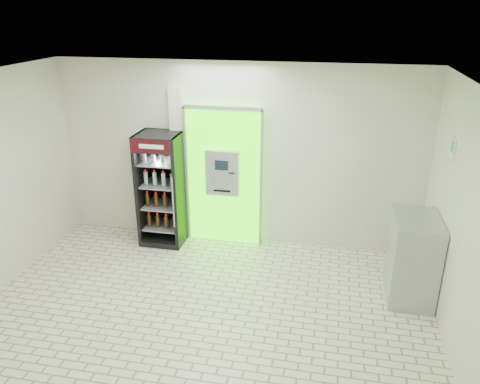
# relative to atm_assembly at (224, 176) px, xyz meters

# --- Properties ---
(ground) EXTENTS (6.00, 6.00, 0.00)m
(ground) POSITION_rel_atm_assembly_xyz_m (0.20, -2.41, -1.17)
(ground) COLOR beige
(ground) RESTS_ON ground
(room_shell) EXTENTS (6.00, 6.00, 6.00)m
(room_shell) POSITION_rel_atm_assembly_xyz_m (0.20, -2.41, 0.67)
(room_shell) COLOR silver
(room_shell) RESTS_ON ground
(atm_assembly) EXTENTS (1.30, 0.24, 2.33)m
(atm_assembly) POSITION_rel_atm_assembly_xyz_m (0.00, 0.00, 0.00)
(atm_assembly) COLOR #2EEF00
(atm_assembly) RESTS_ON ground
(pillar) EXTENTS (0.22, 0.11, 2.60)m
(pillar) POSITION_rel_atm_assembly_xyz_m (-0.78, 0.04, 0.13)
(pillar) COLOR silver
(pillar) RESTS_ON ground
(beverage_cooler) EXTENTS (0.71, 0.68, 1.89)m
(beverage_cooler) POSITION_rel_atm_assembly_xyz_m (-1.00, -0.23, -0.26)
(beverage_cooler) COLOR black
(beverage_cooler) RESTS_ON ground
(steel_cabinet) EXTENTS (0.61, 0.90, 1.19)m
(steel_cabinet) POSITION_rel_atm_assembly_xyz_m (2.89, -1.14, -0.58)
(steel_cabinet) COLOR #9EA0A5
(steel_cabinet) RESTS_ON ground
(exit_sign) EXTENTS (0.02, 0.22, 0.26)m
(exit_sign) POSITION_rel_atm_assembly_xyz_m (3.19, -1.01, 0.95)
(exit_sign) COLOR white
(exit_sign) RESTS_ON room_shell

